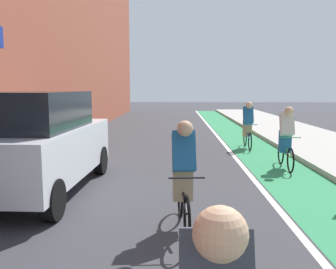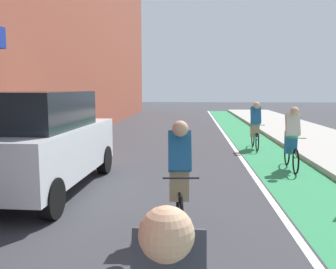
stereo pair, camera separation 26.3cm
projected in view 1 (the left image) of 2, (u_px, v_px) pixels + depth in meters
ground_plane at (171, 149)px, 12.30m from camera, size 80.17×80.17×0.00m
bike_lane_paint at (244, 141)px, 14.22m from camera, size 1.60×36.44×0.00m
lane_divider_stripe at (221, 141)px, 14.24m from camera, size 0.12×36.44×0.00m
sidewalk_right at (310, 139)px, 14.16m from camera, size 3.45×36.44×0.14m
parked_suv_white at (35, 142)px, 7.11m from camera, size 2.08×4.27×1.98m
cyclist_mid at (183, 172)px, 5.24m from camera, size 0.48×1.72×1.61m
cyclist_trailing at (286, 137)px, 9.31m from camera, size 0.48×1.67×1.59m
cyclist_far at (248, 125)px, 12.40m from camera, size 0.48×1.66×1.58m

